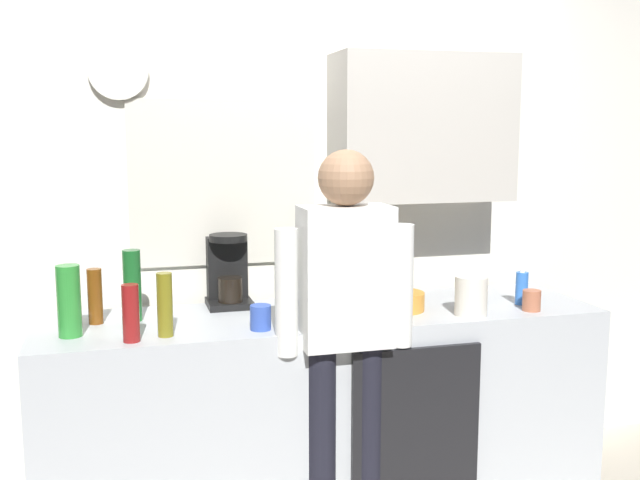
{
  "coord_description": "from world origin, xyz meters",
  "views": [
    {
      "loc": [
        -0.86,
        -2.74,
        1.68
      ],
      "look_at": [
        -0.04,
        0.25,
        1.21
      ],
      "focal_mm": 41.55,
      "sensor_mm": 36.0,
      "label": 1
    }
  ],
  "objects_px": {
    "person_at_sink": "(345,314)",
    "bottle_olive_oil": "(165,305)",
    "bottle_green_wine": "(132,286)",
    "bottle_amber_beer": "(95,296)",
    "bottle_clear_soda": "(69,301)",
    "mixing_bowl": "(400,301)",
    "coffee_maker": "(228,274)",
    "cup_terracotta_mug": "(532,300)",
    "cup_blue_mug": "(261,317)",
    "cup_white_mug": "(476,293)",
    "bottle_dark_sauce": "(345,295)",
    "storage_canister": "(471,296)",
    "dish_soap": "(522,288)",
    "potted_plant": "(302,277)",
    "bottle_red_vinegar": "(131,313)"
  },
  "relations": [
    {
      "from": "coffee_maker",
      "to": "cup_terracotta_mug",
      "type": "relative_size",
      "value": 3.59
    },
    {
      "from": "bottle_amber_beer",
      "to": "bottle_dark_sauce",
      "type": "relative_size",
      "value": 1.28
    },
    {
      "from": "potted_plant",
      "to": "person_at_sink",
      "type": "bearing_deg",
      "value": -82.57
    },
    {
      "from": "bottle_clear_soda",
      "to": "cup_terracotta_mug",
      "type": "bearing_deg",
      "value": -3.31
    },
    {
      "from": "cup_terracotta_mug",
      "to": "bottle_dark_sauce",
      "type": "bearing_deg",
      "value": 171.02
    },
    {
      "from": "bottle_green_wine",
      "to": "storage_canister",
      "type": "height_order",
      "value": "bottle_green_wine"
    },
    {
      "from": "cup_blue_mug",
      "to": "storage_canister",
      "type": "bearing_deg",
      "value": -0.78
    },
    {
      "from": "bottle_olive_oil",
      "to": "person_at_sink",
      "type": "bearing_deg",
      "value": -8.68
    },
    {
      "from": "cup_blue_mug",
      "to": "mixing_bowl",
      "type": "bearing_deg",
      "value": 13.35
    },
    {
      "from": "coffee_maker",
      "to": "dish_soap",
      "type": "xyz_separation_m",
      "value": [
        1.3,
        -0.34,
        -0.07
      ]
    },
    {
      "from": "bottle_olive_oil",
      "to": "bottle_dark_sauce",
      "type": "relative_size",
      "value": 1.39
    },
    {
      "from": "person_at_sink",
      "to": "cup_white_mug",
      "type": "bearing_deg",
      "value": 8.14
    },
    {
      "from": "potted_plant",
      "to": "cup_white_mug",
      "type": "bearing_deg",
      "value": -12.32
    },
    {
      "from": "potted_plant",
      "to": "bottle_red_vinegar",
      "type": "bearing_deg",
      "value": -152.64
    },
    {
      "from": "bottle_amber_beer",
      "to": "cup_blue_mug",
      "type": "height_order",
      "value": "bottle_amber_beer"
    },
    {
      "from": "bottle_green_wine",
      "to": "bottle_dark_sauce",
      "type": "xyz_separation_m",
      "value": [
        0.88,
        -0.16,
        -0.06
      ]
    },
    {
      "from": "cup_blue_mug",
      "to": "bottle_green_wine",
      "type": "bearing_deg",
      "value": 149.94
    },
    {
      "from": "bottle_clear_soda",
      "to": "cup_terracotta_mug",
      "type": "xyz_separation_m",
      "value": [
        1.94,
        -0.11,
        -0.09
      ]
    },
    {
      "from": "bottle_red_vinegar",
      "to": "cup_white_mug",
      "type": "xyz_separation_m",
      "value": [
        1.55,
        0.22,
        -0.06
      ]
    },
    {
      "from": "storage_canister",
      "to": "cup_blue_mug",
      "type": "bearing_deg",
      "value": 179.22
    },
    {
      "from": "bottle_clear_soda",
      "to": "cup_blue_mug",
      "type": "relative_size",
      "value": 2.8
    },
    {
      "from": "bottle_green_wine",
      "to": "dish_soap",
      "type": "xyz_separation_m",
      "value": [
        1.72,
        -0.18,
        -0.07
      ]
    },
    {
      "from": "coffee_maker",
      "to": "mixing_bowl",
      "type": "distance_m",
      "value": 0.78
    },
    {
      "from": "bottle_clear_soda",
      "to": "mixing_bowl",
      "type": "relative_size",
      "value": 1.27
    },
    {
      "from": "coffee_maker",
      "to": "bottle_green_wine",
      "type": "bearing_deg",
      "value": -158.6
    },
    {
      "from": "cup_white_mug",
      "to": "cup_terracotta_mug",
      "type": "relative_size",
      "value": 1.03
    },
    {
      "from": "bottle_olive_oil",
      "to": "bottle_green_wine",
      "type": "bearing_deg",
      "value": 112.46
    },
    {
      "from": "coffee_maker",
      "to": "bottle_clear_soda",
      "type": "relative_size",
      "value": 1.18
    },
    {
      "from": "coffee_maker",
      "to": "person_at_sink",
      "type": "height_order",
      "value": "person_at_sink"
    },
    {
      "from": "bottle_olive_oil",
      "to": "bottle_amber_beer",
      "type": "distance_m",
      "value": 0.38
    },
    {
      "from": "cup_white_mug",
      "to": "storage_canister",
      "type": "xyz_separation_m",
      "value": [
        -0.13,
        -0.2,
        0.04
      ]
    },
    {
      "from": "bottle_amber_beer",
      "to": "dish_soap",
      "type": "height_order",
      "value": "bottle_amber_beer"
    },
    {
      "from": "bottle_amber_beer",
      "to": "person_at_sink",
      "type": "distance_m",
      "value": 1.03
    },
    {
      "from": "bottle_red_vinegar",
      "to": "person_at_sink",
      "type": "bearing_deg",
      "value": -4.56
    },
    {
      "from": "bottle_clear_soda",
      "to": "storage_canister",
      "type": "xyz_separation_m",
      "value": [
        1.65,
        -0.11,
        -0.05
      ]
    },
    {
      "from": "coffee_maker",
      "to": "bottle_dark_sauce",
      "type": "relative_size",
      "value": 1.83
    },
    {
      "from": "person_at_sink",
      "to": "bottle_clear_soda",
      "type": "bearing_deg",
      "value": 155.45
    },
    {
      "from": "cup_blue_mug",
      "to": "bottle_red_vinegar",
      "type": "bearing_deg",
      "value": -176.03
    },
    {
      "from": "cup_blue_mug",
      "to": "potted_plant",
      "type": "distance_m",
      "value": 0.45
    },
    {
      "from": "person_at_sink",
      "to": "bottle_olive_oil",
      "type": "bearing_deg",
      "value": 157.66
    },
    {
      "from": "bottle_clear_soda",
      "to": "bottle_red_vinegar",
      "type": "bearing_deg",
      "value": -31.08
    },
    {
      "from": "bottle_green_wine",
      "to": "bottle_amber_beer",
      "type": "relative_size",
      "value": 1.3
    },
    {
      "from": "coffee_maker",
      "to": "cup_terracotta_mug",
      "type": "bearing_deg",
      "value": -19.8
    },
    {
      "from": "cup_white_mug",
      "to": "storage_canister",
      "type": "relative_size",
      "value": 0.56
    },
    {
      "from": "coffee_maker",
      "to": "dish_soap",
      "type": "distance_m",
      "value": 1.34
    },
    {
      "from": "bottle_red_vinegar",
      "to": "bottle_amber_beer",
      "type": "height_order",
      "value": "bottle_amber_beer"
    },
    {
      "from": "cup_terracotta_mug",
      "to": "cup_blue_mug",
      "type": "bearing_deg",
      "value": 179.5
    },
    {
      "from": "coffee_maker",
      "to": "bottle_green_wine",
      "type": "height_order",
      "value": "coffee_maker"
    },
    {
      "from": "coffee_maker",
      "to": "storage_canister",
      "type": "relative_size",
      "value": 1.94
    },
    {
      "from": "bottle_dark_sauce",
      "to": "potted_plant",
      "type": "relative_size",
      "value": 0.78
    }
  ]
}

